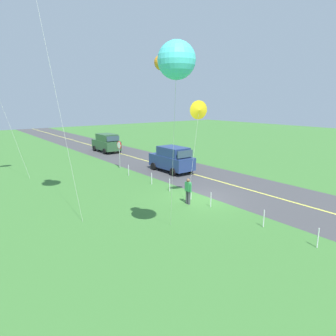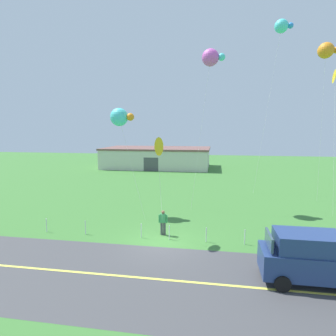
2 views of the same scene
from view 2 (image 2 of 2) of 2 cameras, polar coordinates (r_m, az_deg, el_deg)
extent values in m
cube|color=#3D7533|center=(17.42, -1.32, -14.98)|extent=(120.00, 120.00, 0.10)
cube|color=#424244|center=(13.88, -4.65, -21.03)|extent=(120.00, 7.00, 0.00)
cube|color=#E5E04C|center=(13.88, -4.65, -21.01)|extent=(120.00, 0.16, 0.00)
cube|color=navy|center=(14.54, 26.90, -16.58)|extent=(4.40, 1.90, 1.10)
cube|color=navy|center=(14.12, 26.15, -13.11)|extent=(2.73, 1.75, 0.80)
cube|color=#334756|center=(14.46, 30.38, -12.89)|extent=(0.10, 1.62, 0.64)
cube|color=#334756|center=(13.75, 19.49, -13.32)|extent=(0.10, 1.62, 0.60)
cylinder|color=black|center=(15.26, 20.29, -17.30)|extent=(0.68, 0.22, 0.68)
cylinder|color=black|center=(13.60, 21.86, -20.62)|extent=(0.68, 0.22, 0.68)
cylinder|color=#3F3F47|center=(18.60, -1.27, -11.97)|extent=(0.16, 0.16, 0.82)
cylinder|color=#3F3F47|center=(18.57, -0.71, -12.00)|extent=(0.16, 0.16, 0.82)
cube|color=#338C4C|center=(18.36, -1.00, -9.95)|extent=(0.36, 0.22, 0.56)
cylinder|color=#338C4C|center=(18.42, -1.74, -10.06)|extent=(0.10, 0.10, 0.52)
cylinder|color=#338C4C|center=(18.34, -0.25, -10.14)|extent=(0.10, 0.10, 0.52)
sphere|color=brown|center=(18.25, -1.00, -8.79)|extent=(0.22, 0.22, 0.22)
cylinder|color=silver|center=(17.65, -1.49, -4.86)|extent=(0.20, 0.60, 5.66)
cone|color=yellow|center=(16.99, -2.02, 4.30)|extent=(0.52, 1.11, 1.10)
cylinder|color=silver|center=(21.93, -7.21, 0.15)|extent=(2.41, 1.62, 7.63)
sphere|color=#4CD8D8|center=(22.90, -9.71, 9.98)|extent=(1.40, 1.40, 1.40)
sphere|color=orange|center=(22.62, -7.52, 10.05)|extent=(0.60, 0.60, 0.60)
cylinder|color=silver|center=(24.08, 6.50, 6.67)|extent=(1.37, 1.24, 12.51)
sphere|color=#D859BF|center=(25.34, 8.45, 20.95)|extent=(1.40, 1.40, 1.40)
sphere|color=#4CD8D8|center=(25.33, 10.63, 20.91)|extent=(0.60, 0.60, 0.60)
cylinder|color=silver|center=(30.04, 28.22, 7.15)|extent=(0.10, 0.73, 13.71)
sphere|color=orange|center=(31.20, 28.93, 19.82)|extent=(1.40, 1.40, 1.40)
cylinder|color=silver|center=(32.28, 19.14, 10.84)|extent=(2.50, 2.44, 17.35)
sphere|color=#4CD8D8|center=(35.28, 21.66, 24.80)|extent=(1.40, 1.40, 1.40)
sphere|color=#2D8CE5|center=(35.46, 23.22, 24.63)|extent=(0.60, 0.60, 0.60)
cylinder|color=silver|center=(26.43, 30.17, 4.08)|extent=(0.37, 2.62, 10.96)
cone|color=yellow|center=(28.02, 30.34, 15.48)|extent=(0.41, 1.13, 1.11)
cube|color=beige|center=(50.69, -2.16, 1.95)|extent=(18.00, 10.00, 3.20)
cube|color=brown|center=(50.55, -2.17, 3.93)|extent=(18.36, 10.20, 0.30)
cube|color=#4C4C51|center=(45.94, -3.41, 0.72)|extent=(2.40, 0.12, 2.20)
cylinder|color=silver|center=(20.70, -23.06, -10.42)|extent=(0.05, 0.05, 0.90)
cylinder|color=silver|center=(19.41, -16.14, -11.30)|extent=(0.05, 0.05, 0.90)
cylinder|color=silver|center=(18.18, -5.37, -12.34)|extent=(0.05, 0.05, 0.90)
cylinder|color=silver|center=(17.83, 0.24, -12.72)|extent=(0.05, 0.05, 0.90)
cylinder|color=silver|center=(17.63, 7.63, -13.03)|extent=(0.05, 0.05, 0.90)
cylinder|color=silver|center=(17.71, 15.05, -13.13)|extent=(0.05, 0.05, 0.90)
cylinder|color=silver|center=(18.38, 26.11, -12.89)|extent=(0.05, 0.05, 0.90)
camera|label=1|loc=(33.13, -20.21, 6.38)|focal=32.06mm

